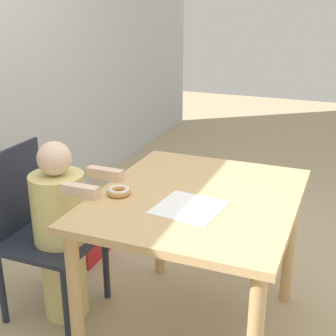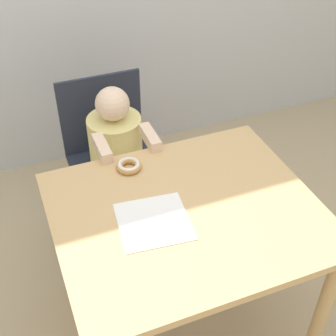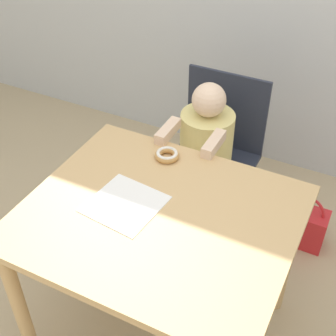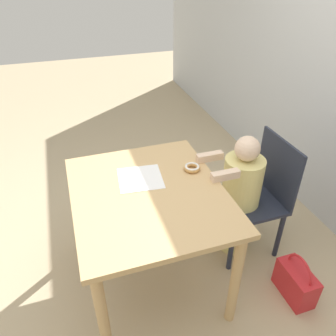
{
  "view_description": "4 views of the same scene",
  "coord_description": "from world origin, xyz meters",
  "px_view_note": "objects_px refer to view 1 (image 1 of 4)",
  "views": [
    {
      "loc": [
        -1.85,
        -0.6,
        1.61
      ],
      "look_at": [
        -0.03,
        0.13,
        0.89
      ],
      "focal_mm": 50.0,
      "sensor_mm": 36.0,
      "label": 1
    },
    {
      "loc": [
        -0.56,
        -1.2,
        2.03
      ],
      "look_at": [
        -0.03,
        0.13,
        0.89
      ],
      "focal_mm": 50.0,
      "sensor_mm": 36.0,
      "label": 2
    },
    {
      "loc": [
        0.61,
        -1.13,
        2.01
      ],
      "look_at": [
        -0.03,
        0.13,
        0.89
      ],
      "focal_mm": 50.0,
      "sensor_mm": 36.0,
      "label": 3
    },
    {
      "loc": [
        1.48,
        -0.37,
        1.94
      ],
      "look_at": [
        -0.03,
        0.13,
        0.89
      ],
      "focal_mm": 35.0,
      "sensor_mm": 36.0,
      "label": 4
    }
  ],
  "objects_px": {
    "child_figure": "(62,234)",
    "handbag": "(90,241)",
    "donut": "(119,191)",
    "chair": "(40,231)"
  },
  "relations": [
    {
      "from": "chair",
      "to": "handbag",
      "type": "height_order",
      "value": "chair"
    },
    {
      "from": "handbag",
      "to": "child_figure",
      "type": "bearing_deg",
      "value": -161.63
    },
    {
      "from": "child_figure",
      "to": "handbag",
      "type": "xyz_separation_m",
      "value": [
        0.53,
        0.18,
        -0.35
      ]
    },
    {
      "from": "child_figure",
      "to": "handbag",
      "type": "bearing_deg",
      "value": 18.37
    },
    {
      "from": "donut",
      "to": "handbag",
      "type": "distance_m",
      "value": 1.02
    },
    {
      "from": "chair",
      "to": "donut",
      "type": "distance_m",
      "value": 0.59
    },
    {
      "from": "chair",
      "to": "child_figure",
      "type": "xyz_separation_m",
      "value": [
        -0.0,
        -0.13,
        0.01
      ]
    },
    {
      "from": "child_figure",
      "to": "donut",
      "type": "relative_size",
      "value": 8.9
    },
    {
      "from": "child_figure",
      "to": "donut",
      "type": "xyz_separation_m",
      "value": [
        -0.04,
        -0.36,
        0.31
      ]
    },
    {
      "from": "child_figure",
      "to": "handbag",
      "type": "height_order",
      "value": "child_figure"
    }
  ]
}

